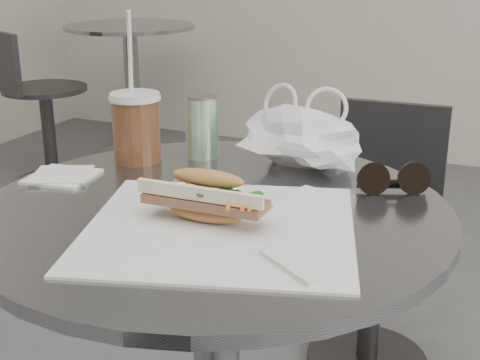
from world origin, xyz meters
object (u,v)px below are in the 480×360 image
at_px(banh_mi, 206,197).
at_px(iced_coffee, 136,126).
at_px(bg_chair, 39,118).
at_px(drink_can, 202,127).
at_px(bg_table, 132,76).
at_px(sunglasses, 393,181).
at_px(cafe_table, 216,353).
at_px(chair_far, 376,254).

bearing_deg(banh_mi, iced_coffee, 138.28).
relative_size(banh_mi, iced_coffee, 0.82).
distance_m(bg_chair, drink_can, 2.17).
bearing_deg(bg_table, sunglasses, -47.61).
distance_m(iced_coffee, sunglasses, 0.49).
bearing_deg(iced_coffee, sunglasses, 2.48).
xyz_separation_m(cafe_table, sunglasses, (0.25, 0.18, 0.30)).
bearing_deg(drink_can, cafe_table, -58.61).
distance_m(cafe_table, drink_can, 0.43).
bearing_deg(chair_far, sunglasses, 100.67).
bearing_deg(drink_can, bg_chair, 139.64).
bearing_deg(chair_far, cafe_table, 80.30).
bearing_deg(bg_table, banh_mi, -54.44).
bearing_deg(sunglasses, cafe_table, -170.29).
bearing_deg(sunglasses, chair_far, 77.43).
relative_size(bg_table, chair_far, 1.02).
xyz_separation_m(banh_mi, drink_can, (-0.16, 0.30, 0.02)).
height_order(bg_chair, iced_coffee, iced_coffee).
distance_m(chair_far, drink_can, 0.78).
xyz_separation_m(cafe_table, bg_table, (-1.60, 2.20, -0.00)).
bearing_deg(sunglasses, banh_mi, -158.96).
height_order(banh_mi, drink_can, drink_can).
bearing_deg(banh_mi, sunglasses, 45.29).
relative_size(cafe_table, drink_can, 6.23).
relative_size(chair_far, sunglasses, 6.06).
bearing_deg(cafe_table, bg_table, 126.03).
relative_size(bg_chair, iced_coffee, 2.70).
height_order(chair_far, sunglasses, sunglasses).
bearing_deg(iced_coffee, bg_chair, 136.27).
relative_size(bg_table, bg_chair, 0.96).
xyz_separation_m(banh_mi, iced_coffee, (-0.26, 0.22, 0.03)).
bearing_deg(iced_coffee, cafe_table, -32.60).
xyz_separation_m(cafe_table, iced_coffee, (-0.24, 0.16, 0.34)).
bearing_deg(iced_coffee, drink_can, 35.84).
height_order(bg_table, iced_coffee, iced_coffee).
distance_m(bg_table, banh_mi, 2.80).
xyz_separation_m(chair_far, banh_mi, (-0.08, -0.87, 0.45)).
distance_m(bg_chair, banh_mi, 2.47).
height_order(iced_coffee, sunglasses, iced_coffee).
bearing_deg(drink_can, iced_coffee, -144.16).
relative_size(chair_far, drink_can, 5.95).
bearing_deg(bg_chair, cafe_table, -18.60).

